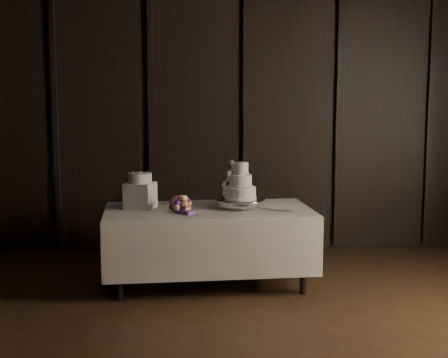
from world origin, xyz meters
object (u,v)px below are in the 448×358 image
box_pedestal (140,195)px  small_cake (140,178)px  wedding_cake (238,185)px  bouquet (180,205)px  display_table (209,244)px  cake_stand (241,203)px

box_pedestal → small_cake: size_ratio=1.13×
wedding_cake → bouquet: bearing=-157.9°
wedding_cake → bouquet: wedding_cake is taller
display_table → small_cake: bearing=169.8°
bouquet → display_table: bearing=25.7°
bouquet → small_cake: bearing=152.6°
cake_stand → bouquet: bearing=-164.7°
bouquet → small_cake: small_cake is taller
display_table → small_cake: (-0.66, 0.07, 0.64)m
cake_stand → display_table: bearing=-174.7°
display_table → cake_stand: bearing=1.2°
cake_stand → wedding_cake: size_ratio=1.35×
cake_stand → bouquet: bouquet is taller
cake_stand → wedding_cake: 0.19m
wedding_cake → small_cake: (-0.95, 0.06, 0.06)m
display_table → box_pedestal: size_ratio=7.92×
display_table → box_pedestal: 0.81m
small_cake → cake_stand: bearing=-2.5°
display_table → bouquet: size_ratio=5.26×
cake_stand → bouquet: (-0.58, -0.16, 0.02)m
wedding_cake → small_cake: wedding_cake is taller
cake_stand → small_cake: (-0.97, 0.04, 0.25)m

